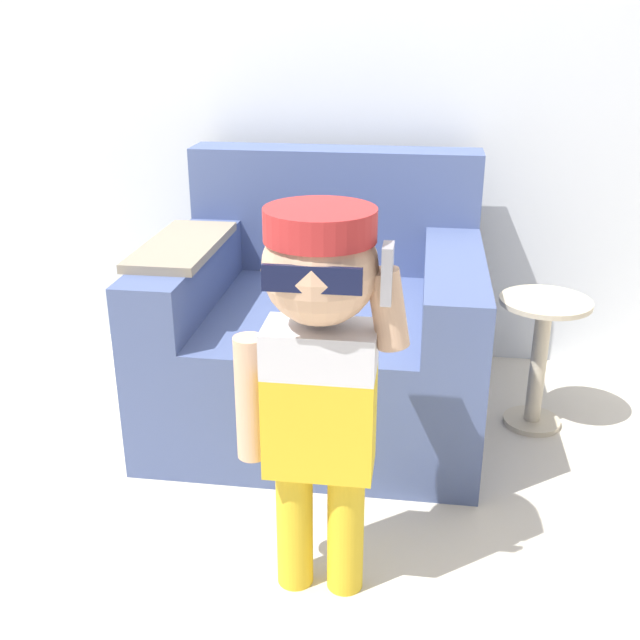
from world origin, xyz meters
The scene contains 5 objects.
ground_plane centered at (0.00, 0.00, 0.00)m, with size 10.00×10.00×0.00m, color beige.
wall_back centered at (0.00, 0.86, 1.30)m, with size 10.00×0.05×2.60m.
armchair centered at (0.15, 0.27, 0.33)m, with size 1.15×1.04×0.93m.
person_child centered at (0.28, -0.69, 0.68)m, with size 0.42×0.31×1.01m.
side_table centered at (0.94, 0.25, 0.30)m, with size 0.32×0.32×0.49m.
Camera 1 is at (0.51, -2.27, 1.39)m, focal length 42.00 mm.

